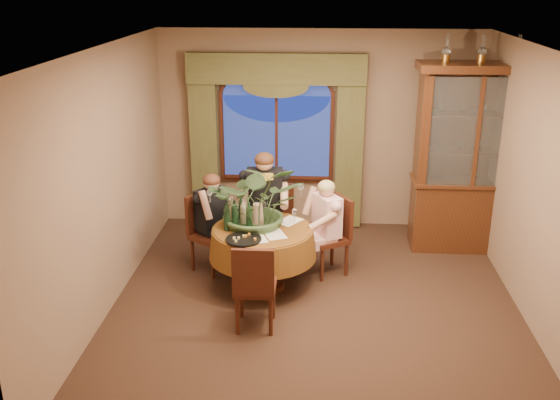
# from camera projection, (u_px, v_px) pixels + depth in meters

# --- Properties ---
(floor) EXTENTS (5.00, 5.00, 0.00)m
(floor) POSITION_uv_depth(u_px,v_px,m) (315.00, 306.00, 6.95)
(floor) COLOR black
(floor) RESTS_ON ground
(wall_back) EXTENTS (4.50, 0.00, 4.50)m
(wall_back) POSITION_uv_depth(u_px,v_px,m) (319.00, 130.00, 8.82)
(wall_back) COLOR #82654E
(wall_back) RESTS_ON ground
(wall_right) EXTENTS (0.00, 5.00, 5.00)m
(wall_right) POSITION_uv_depth(u_px,v_px,m) (539.00, 192.00, 6.33)
(wall_right) COLOR #82654E
(wall_right) RESTS_ON ground
(ceiling) EXTENTS (5.00, 5.00, 0.00)m
(ceiling) POSITION_uv_depth(u_px,v_px,m) (320.00, 50.00, 5.99)
(ceiling) COLOR white
(ceiling) RESTS_ON wall_back
(window) EXTENTS (1.62, 0.10, 1.32)m
(window) POSITION_uv_depth(u_px,v_px,m) (277.00, 138.00, 8.82)
(window) COLOR navy
(window) RESTS_ON wall_back
(arched_transom) EXTENTS (1.60, 0.06, 0.44)m
(arched_transom) POSITION_uv_depth(u_px,v_px,m) (276.00, 83.00, 8.56)
(arched_transom) COLOR navy
(arched_transom) RESTS_ON wall_back
(drapery_left) EXTENTS (0.38, 0.14, 2.32)m
(drapery_left) POSITION_uv_depth(u_px,v_px,m) (204.00, 146.00, 8.88)
(drapery_left) COLOR #4B4B24
(drapery_left) RESTS_ON floor
(drapery_right) EXTENTS (0.38, 0.14, 2.32)m
(drapery_right) POSITION_uv_depth(u_px,v_px,m) (349.00, 148.00, 8.75)
(drapery_right) COLOR #4B4B24
(drapery_right) RESTS_ON floor
(swag_valance) EXTENTS (2.45, 0.16, 0.42)m
(swag_valance) POSITION_uv_depth(u_px,v_px,m) (276.00, 69.00, 8.41)
(swag_valance) COLOR #4B4B24
(swag_valance) RESTS_ON wall_back
(dining_table) EXTENTS (1.42, 1.42, 0.75)m
(dining_table) POSITION_uv_depth(u_px,v_px,m) (263.00, 258.00, 7.24)
(dining_table) COLOR maroon
(dining_table) RESTS_ON floor
(china_cabinet) EXTENTS (1.51, 0.59, 2.46)m
(china_cabinet) POSITION_uv_depth(u_px,v_px,m) (470.00, 159.00, 8.05)
(china_cabinet) COLOR #3B1B0D
(china_cabinet) RESTS_ON floor
(oil_lamp_left) EXTENTS (0.11, 0.11, 0.34)m
(oil_lamp_left) POSITION_uv_depth(u_px,v_px,m) (447.00, 48.00, 7.60)
(oil_lamp_left) COLOR #A5722D
(oil_lamp_left) RESTS_ON china_cabinet
(oil_lamp_center) EXTENTS (0.11, 0.11, 0.34)m
(oil_lamp_center) POSITION_uv_depth(u_px,v_px,m) (482.00, 49.00, 7.57)
(oil_lamp_center) COLOR #A5722D
(oil_lamp_center) RESTS_ON china_cabinet
(oil_lamp_right) EXTENTS (0.11, 0.11, 0.34)m
(oil_lamp_right) POSITION_uv_depth(u_px,v_px,m) (518.00, 49.00, 7.54)
(oil_lamp_right) COLOR #A5722D
(oil_lamp_right) RESTS_ON china_cabinet
(chair_right) EXTENTS (0.57, 0.57, 0.96)m
(chair_right) POSITION_uv_depth(u_px,v_px,m) (328.00, 237.00, 7.56)
(chair_right) COLOR black
(chair_right) RESTS_ON floor
(chair_back_right) EXTENTS (0.46, 0.46, 0.96)m
(chair_back_right) POSITION_uv_depth(u_px,v_px,m) (275.00, 224.00, 7.94)
(chair_back_right) COLOR black
(chair_back_right) RESTS_ON floor
(chair_back) EXTENTS (0.58, 0.58, 0.96)m
(chair_back) POSITION_uv_depth(u_px,v_px,m) (211.00, 234.00, 7.65)
(chair_back) COLOR black
(chair_back) RESTS_ON floor
(chair_front_left) EXTENTS (0.42, 0.42, 0.96)m
(chair_front_left) POSITION_uv_depth(u_px,v_px,m) (255.00, 285.00, 6.39)
(chair_front_left) COLOR black
(chair_front_left) RESTS_ON floor
(person_pink) EXTENTS (0.56, 0.57, 1.21)m
(person_pink) POSITION_uv_depth(u_px,v_px,m) (327.00, 228.00, 7.51)
(person_pink) COLOR beige
(person_pink) RESTS_ON floor
(person_back) EXTENTS (0.59, 0.60, 1.23)m
(person_back) POSITION_uv_depth(u_px,v_px,m) (212.00, 221.00, 7.68)
(person_back) COLOR black
(person_back) RESTS_ON floor
(person_scarf) EXTENTS (0.54, 0.50, 1.43)m
(person_scarf) POSITION_uv_depth(u_px,v_px,m) (265.00, 206.00, 7.88)
(person_scarf) COLOR black
(person_scarf) RESTS_ON floor
(stoneware_vase) EXTENTS (0.14, 0.14, 0.27)m
(stoneware_vase) POSITION_uv_depth(u_px,v_px,m) (258.00, 215.00, 7.15)
(stoneware_vase) COLOR #9B785E
(stoneware_vase) RESTS_ON dining_table
(centerpiece_plant) EXTENTS (1.07, 1.19, 0.93)m
(centerpiece_plant) POSITION_uv_depth(u_px,v_px,m) (257.00, 170.00, 7.01)
(centerpiece_plant) COLOR #395631
(centerpiece_plant) RESTS_ON dining_table
(olive_bowl) EXTENTS (0.16, 0.16, 0.05)m
(olive_bowl) POSITION_uv_depth(u_px,v_px,m) (267.00, 228.00, 7.05)
(olive_bowl) COLOR #4A572F
(olive_bowl) RESTS_ON dining_table
(cheese_platter) EXTENTS (0.39, 0.39, 0.02)m
(cheese_platter) POSITION_uv_depth(u_px,v_px,m) (244.00, 239.00, 6.79)
(cheese_platter) COLOR black
(cheese_platter) RESTS_ON dining_table
(wine_bottle_0) EXTENTS (0.07, 0.07, 0.33)m
(wine_bottle_0) POSITION_uv_depth(u_px,v_px,m) (249.00, 216.00, 7.02)
(wine_bottle_0) COLOR black
(wine_bottle_0) RESTS_ON dining_table
(wine_bottle_1) EXTENTS (0.07, 0.07, 0.33)m
(wine_bottle_1) POSITION_uv_depth(u_px,v_px,m) (227.00, 217.00, 7.00)
(wine_bottle_1) COLOR black
(wine_bottle_1) RESTS_ON dining_table
(wine_bottle_2) EXTENTS (0.07, 0.07, 0.33)m
(wine_bottle_2) POSITION_uv_depth(u_px,v_px,m) (242.00, 208.00, 7.25)
(wine_bottle_2) COLOR black
(wine_bottle_2) RESTS_ON dining_table
(wine_bottle_3) EXTENTS (0.07, 0.07, 0.33)m
(wine_bottle_3) POSITION_uv_depth(u_px,v_px,m) (235.00, 214.00, 7.08)
(wine_bottle_3) COLOR black
(wine_bottle_3) RESTS_ON dining_table
(wine_bottle_4) EXTENTS (0.07, 0.07, 0.33)m
(wine_bottle_4) POSITION_uv_depth(u_px,v_px,m) (232.00, 211.00, 7.19)
(wine_bottle_4) COLOR tan
(wine_bottle_4) RESTS_ON dining_table
(wine_bottle_5) EXTENTS (0.07, 0.07, 0.33)m
(wine_bottle_5) POSITION_uv_depth(u_px,v_px,m) (243.00, 213.00, 7.12)
(wine_bottle_5) COLOR tan
(wine_bottle_5) RESTS_ON dining_table
(tasting_paper_0) EXTENTS (0.31, 0.36, 0.00)m
(tasting_paper_0) POSITION_uv_depth(u_px,v_px,m) (275.00, 234.00, 6.94)
(tasting_paper_0) COLOR white
(tasting_paper_0) RESTS_ON dining_table
(tasting_paper_1) EXTENTS (0.34, 0.37, 0.00)m
(tasting_paper_1) POSITION_uv_depth(u_px,v_px,m) (289.00, 221.00, 7.31)
(tasting_paper_1) COLOR white
(tasting_paper_1) RESTS_ON dining_table
(tasting_paper_2) EXTENTS (0.31, 0.36, 0.00)m
(tasting_paper_2) POSITION_uv_depth(u_px,v_px,m) (256.00, 238.00, 6.84)
(tasting_paper_2) COLOR white
(tasting_paper_2) RESTS_ON dining_table
(wine_glass_person_pink) EXTENTS (0.07, 0.07, 0.18)m
(wine_glass_person_pink) POSITION_uv_depth(u_px,v_px,m) (294.00, 215.00, 7.25)
(wine_glass_person_pink) COLOR silver
(wine_glass_person_pink) RESTS_ON dining_table
(wine_glass_person_back) EXTENTS (0.07, 0.07, 0.18)m
(wine_glass_person_back) POSITION_uv_depth(u_px,v_px,m) (237.00, 213.00, 7.33)
(wine_glass_person_back) COLOR silver
(wine_glass_person_back) RESTS_ON dining_table
(wine_glass_person_scarf) EXTENTS (0.07, 0.07, 0.18)m
(wine_glass_person_scarf) POSITION_uv_depth(u_px,v_px,m) (264.00, 208.00, 7.47)
(wine_glass_person_scarf) COLOR silver
(wine_glass_person_scarf) RESTS_ON dining_table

